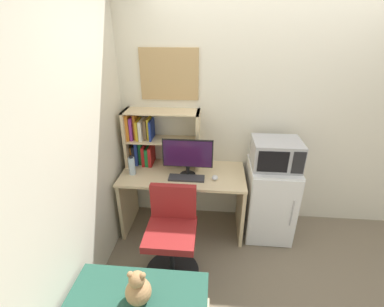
% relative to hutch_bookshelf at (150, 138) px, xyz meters
% --- Properties ---
extents(wall_back, '(6.40, 0.04, 2.60)m').
position_rel_hutch_bookshelf_xyz_m(wall_back, '(1.67, 0.14, 0.25)').
color(wall_back, silver).
rests_on(wall_back, ground_plane).
extents(wall_left, '(0.04, 4.40, 2.60)m').
position_rel_hutch_bookshelf_xyz_m(wall_left, '(-0.35, -1.48, 0.25)').
color(wall_left, silver).
rests_on(wall_left, ground_plane).
extents(desk, '(1.33, 0.63, 0.73)m').
position_rel_hutch_bookshelf_xyz_m(desk, '(0.38, -0.19, -0.53)').
color(desk, beige).
rests_on(desk, ground_plane).
extents(hutch_bookshelf, '(0.81, 0.27, 0.63)m').
position_rel_hutch_bookshelf_xyz_m(hutch_bookshelf, '(0.00, 0.00, 0.00)').
color(hutch_bookshelf, beige).
rests_on(hutch_bookshelf, desk).
extents(monitor, '(0.52, 0.16, 0.41)m').
position_rel_hutch_bookshelf_xyz_m(monitor, '(0.44, -0.24, -0.08)').
color(monitor, black).
rests_on(monitor, desk).
extents(keyboard, '(0.37, 0.13, 0.02)m').
position_rel_hutch_bookshelf_xyz_m(keyboard, '(0.43, -0.32, -0.30)').
color(keyboard, '#333338').
rests_on(keyboard, desk).
extents(computer_mouse, '(0.06, 0.09, 0.04)m').
position_rel_hutch_bookshelf_xyz_m(computer_mouse, '(0.73, -0.30, -0.29)').
color(computer_mouse, silver).
rests_on(computer_mouse, desk).
extents(water_bottle, '(0.07, 0.07, 0.21)m').
position_rel_hutch_bookshelf_xyz_m(water_bottle, '(-0.15, -0.26, -0.22)').
color(water_bottle, silver).
rests_on(water_bottle, desk).
extents(mini_fridge, '(0.49, 0.55, 0.86)m').
position_rel_hutch_bookshelf_xyz_m(mini_fridge, '(1.34, -0.18, -0.62)').
color(mini_fridge, white).
rests_on(mini_fridge, ground_plane).
extents(microwave, '(0.48, 0.40, 0.28)m').
position_rel_hutch_bookshelf_xyz_m(microwave, '(1.34, -0.18, -0.05)').
color(microwave, '#ADADB2').
rests_on(microwave, mini_fridge).
extents(desk_chair, '(0.51, 0.51, 0.87)m').
position_rel_hutch_bookshelf_xyz_m(desk_chair, '(0.35, -0.82, -0.65)').
color(desk_chair, black).
rests_on(desk_chair, ground_plane).
extents(teddy_bear, '(0.18, 0.18, 0.27)m').
position_rel_hutch_bookshelf_xyz_m(teddy_bear, '(0.23, -1.48, -0.50)').
color(teddy_bear, '#AD7F51').
rests_on(teddy_bear, bed).
extents(wall_corkboard, '(0.61, 0.02, 0.52)m').
position_rel_hutch_bookshelf_xyz_m(wall_corkboard, '(0.22, 0.11, 0.67)').
color(wall_corkboard, tan).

